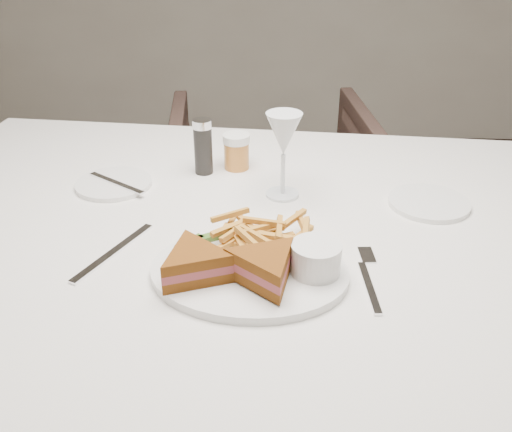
{
  "coord_description": "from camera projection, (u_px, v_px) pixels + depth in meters",
  "views": [
    {
      "loc": [
        -0.07,
        -0.89,
        1.28
      ],
      "look_at": [
        -0.12,
        -0.02,
        0.8
      ],
      "focal_mm": 40.0,
      "sensor_mm": 36.0,
      "label": 1
    }
  ],
  "objects": [
    {
      "name": "chair_far",
      "position": [
        272.0,
        189.0,
        2.08
      ],
      "size": [
        0.79,
        0.75,
        0.72
      ],
      "primitive_type": "imported",
      "rotation": [
        0.0,
        0.0,
        3.28
      ],
      "color": "#44302A",
      "rests_on": "ground"
    },
    {
      "name": "table",
      "position": [
        257.0,
        375.0,
        1.24
      ],
      "size": [
        1.6,
        1.13,
        0.75
      ],
      "primitive_type": "cube",
      "rotation": [
        0.0,
        0.0,
        -0.07
      ],
      "color": "silver",
      "rests_on": "ground"
    },
    {
      "name": "table_setting",
      "position": [
        256.0,
        225.0,
        0.99
      ],
      "size": [
        0.81,
        0.64,
        0.18
      ],
      "color": "white",
      "rests_on": "table"
    }
  ]
}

